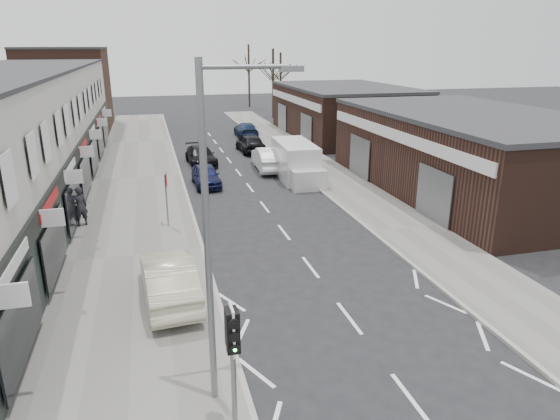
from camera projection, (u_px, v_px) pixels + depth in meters
ground at (376, 353)px, 14.19m from camera, size 160.00×160.00×0.00m
pavement_left at (137, 178)px, 32.73m from camera, size 5.50×64.00×0.12m
pavement_right at (317, 167)px, 35.76m from camera, size 3.50×64.00×0.12m
shop_terrace_left at (5, 136)px, 27.71m from camera, size 8.00×41.00×7.10m
brick_block_far at (67, 90)px, 50.98m from camera, size 8.00×10.00×8.00m
right_unit_near at (471, 154)px, 29.37m from camera, size 10.00×18.00×4.50m
right_unit_far at (344, 112)px, 47.73m from camera, size 10.00×16.00×4.50m
tree_far_a at (273, 118)px, 60.44m from camera, size 3.60×3.60×8.00m
tree_far_b at (281, 111)px, 66.55m from camera, size 3.60×3.60×7.50m
tree_far_c at (250, 107)px, 71.33m from camera, size 3.60×3.60×8.50m
traffic_light at (232, 340)px, 10.52m from camera, size 0.28×0.60×3.10m
street_lamp at (215, 224)px, 10.91m from camera, size 2.23×0.22×8.00m
warning_sign at (166, 184)px, 23.27m from camera, size 0.12×0.80×2.70m
white_van at (296, 162)px, 32.42m from camera, size 2.38×6.18×2.37m
sedan_on_pavement at (169, 279)px, 16.69m from camera, size 1.96×4.77×1.53m
pedestrian at (80, 206)px, 23.63m from camera, size 0.83×0.70×1.92m
parked_car_left_a at (206, 175)px, 30.95m from camera, size 1.66×3.89×1.31m
parked_car_left_b at (201, 156)px, 36.54m from camera, size 2.17×4.66×1.32m
parked_car_right_a at (269, 158)px, 34.85m from camera, size 1.99×5.06×1.64m
parked_car_right_b at (250, 143)px, 40.72m from camera, size 1.96×4.45×1.49m
parked_car_right_c at (246, 130)px, 47.63m from camera, size 2.08×4.75×1.36m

